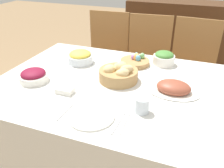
{
  "coord_description": "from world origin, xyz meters",
  "views": [
    {
      "loc": [
        0.44,
        -1.26,
        1.45
      ],
      "look_at": [
        -0.0,
        -0.08,
        0.76
      ],
      "focal_mm": 38.0,
      "sensor_mm": 36.0,
      "label": 1
    }
  ],
  "objects_px": {
    "sideboard": "(178,38)",
    "knife": "(118,123)",
    "bread_basket": "(119,74)",
    "drinking_cup": "(142,105)",
    "butter_dish": "(65,91)",
    "beet_salad_bowl": "(34,76)",
    "chair_far_right": "(190,69)",
    "fork": "(66,111)",
    "spoon": "(124,124)",
    "pineapple_bowl": "(80,57)",
    "ham_platter": "(173,88)",
    "chair_far_left": "(106,57)",
    "chair_far_center": "(146,63)",
    "green_salad_bowl": "(164,58)",
    "dinner_plate": "(91,116)",
    "egg_basket": "(135,61)"
  },
  "relations": [
    {
      "from": "ham_platter",
      "to": "dinner_plate",
      "type": "bearing_deg",
      "value": -131.67
    },
    {
      "from": "pineapple_bowl",
      "to": "ham_platter",
      "type": "bearing_deg",
      "value": -15.54
    },
    {
      "from": "bread_basket",
      "to": "butter_dish",
      "type": "distance_m",
      "value": 0.36
    },
    {
      "from": "chair_far_right",
      "to": "pineapple_bowl",
      "type": "height_order",
      "value": "chair_far_right"
    },
    {
      "from": "sideboard",
      "to": "pineapple_bowl",
      "type": "height_order",
      "value": "sideboard"
    },
    {
      "from": "chair_far_center",
      "to": "butter_dish",
      "type": "distance_m",
      "value": 1.18
    },
    {
      "from": "chair_far_right",
      "to": "butter_dish",
      "type": "distance_m",
      "value": 1.33
    },
    {
      "from": "fork",
      "to": "butter_dish",
      "type": "xyz_separation_m",
      "value": [
        -0.1,
        0.16,
        0.01
      ]
    },
    {
      "from": "dinner_plate",
      "to": "drinking_cup",
      "type": "distance_m",
      "value": 0.27
    },
    {
      "from": "green_salad_bowl",
      "to": "pineapple_bowl",
      "type": "bearing_deg",
      "value": -161.98
    },
    {
      "from": "chair_far_center",
      "to": "sideboard",
      "type": "xyz_separation_m",
      "value": [
        0.19,
        1.02,
        -0.03
      ]
    },
    {
      "from": "knife",
      "to": "spoon",
      "type": "relative_size",
      "value": 1.0
    },
    {
      "from": "sideboard",
      "to": "knife",
      "type": "relative_size",
      "value": 7.46
    },
    {
      "from": "chair_far_left",
      "to": "chair_far_center",
      "type": "bearing_deg",
      "value": -2.91
    },
    {
      "from": "butter_dish",
      "to": "beet_salad_bowl",
      "type": "bearing_deg",
      "value": 166.64
    },
    {
      "from": "egg_basket",
      "to": "beet_salad_bowl",
      "type": "xyz_separation_m",
      "value": [
        -0.54,
        -0.5,
        0.01
      ]
    },
    {
      "from": "chair_far_right",
      "to": "green_salad_bowl",
      "type": "bearing_deg",
      "value": -105.19
    },
    {
      "from": "egg_basket",
      "to": "pineapple_bowl",
      "type": "relative_size",
      "value": 1.14
    },
    {
      "from": "bread_basket",
      "to": "drinking_cup",
      "type": "relative_size",
      "value": 3.0
    },
    {
      "from": "chair_far_left",
      "to": "beet_salad_bowl",
      "type": "height_order",
      "value": "chair_far_left"
    },
    {
      "from": "pineapple_bowl",
      "to": "butter_dish",
      "type": "distance_m",
      "value": 0.46
    },
    {
      "from": "sideboard",
      "to": "egg_basket",
      "type": "relative_size",
      "value": 6.27
    },
    {
      "from": "knife",
      "to": "spoon",
      "type": "xyz_separation_m",
      "value": [
        0.03,
        0.0,
        0.0
      ]
    },
    {
      "from": "ham_platter",
      "to": "drinking_cup",
      "type": "distance_m",
      "value": 0.3
    },
    {
      "from": "spoon",
      "to": "butter_dish",
      "type": "bearing_deg",
      "value": 157.36
    },
    {
      "from": "sideboard",
      "to": "ham_platter",
      "type": "xyz_separation_m",
      "value": [
        0.16,
        -1.91,
        0.28
      ]
    },
    {
      "from": "chair_far_right",
      "to": "knife",
      "type": "height_order",
      "value": "chair_far_right"
    },
    {
      "from": "bread_basket",
      "to": "fork",
      "type": "xyz_separation_m",
      "value": [
        -0.15,
        -0.42,
        -0.05
      ]
    },
    {
      "from": "chair_far_center",
      "to": "chair_far_right",
      "type": "bearing_deg",
      "value": -3.93
    },
    {
      "from": "chair_far_left",
      "to": "green_salad_bowl",
      "type": "height_order",
      "value": "chair_far_left"
    },
    {
      "from": "sideboard",
      "to": "chair_far_left",
      "type": "bearing_deg",
      "value": -121.73
    },
    {
      "from": "chair_far_center",
      "to": "ham_platter",
      "type": "distance_m",
      "value": 0.99
    },
    {
      "from": "bread_basket",
      "to": "sideboard",
      "type": "bearing_deg",
      "value": 84.17
    },
    {
      "from": "butter_dish",
      "to": "knife",
      "type": "bearing_deg",
      "value": -22.44
    },
    {
      "from": "green_salad_bowl",
      "to": "knife",
      "type": "height_order",
      "value": "green_salad_bowl"
    },
    {
      "from": "sideboard",
      "to": "green_salad_bowl",
      "type": "xyz_separation_m",
      "value": [
        0.03,
        -1.51,
        0.3
      ]
    },
    {
      "from": "fork",
      "to": "drinking_cup",
      "type": "bearing_deg",
      "value": 21.07
    },
    {
      "from": "ham_platter",
      "to": "dinner_plate",
      "type": "xyz_separation_m",
      "value": [
        -0.36,
        -0.4,
        -0.02
      ]
    },
    {
      "from": "pineapple_bowl",
      "to": "butter_dish",
      "type": "height_order",
      "value": "pineapple_bowl"
    },
    {
      "from": "drinking_cup",
      "to": "chair_far_left",
      "type": "bearing_deg",
      "value": 119.98
    },
    {
      "from": "knife",
      "to": "beet_salad_bowl",
      "type": "bearing_deg",
      "value": 162.76
    },
    {
      "from": "sideboard",
      "to": "bread_basket",
      "type": "distance_m",
      "value": 1.92
    },
    {
      "from": "chair_far_center",
      "to": "sideboard",
      "type": "distance_m",
      "value": 1.04
    },
    {
      "from": "bread_basket",
      "to": "pineapple_bowl",
      "type": "distance_m",
      "value": 0.41
    },
    {
      "from": "chair_far_left",
      "to": "ham_platter",
      "type": "relative_size",
      "value": 3.04
    },
    {
      "from": "egg_basket",
      "to": "sideboard",
      "type": "bearing_deg",
      "value": 84.08
    },
    {
      "from": "bread_basket",
      "to": "ham_platter",
      "type": "xyz_separation_m",
      "value": [
        0.35,
        -0.02,
        -0.03
      ]
    },
    {
      "from": "chair_far_right",
      "to": "pineapple_bowl",
      "type": "xyz_separation_m",
      "value": [
        -0.79,
        -0.69,
        0.27
      ]
    },
    {
      "from": "dinner_plate",
      "to": "chair_far_left",
      "type": "bearing_deg",
      "value": 108.73
    },
    {
      "from": "chair_far_right",
      "to": "drinking_cup",
      "type": "relative_size",
      "value": 11.31
    }
  ]
}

